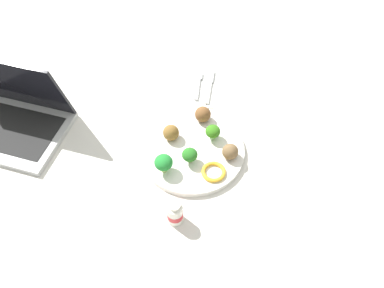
% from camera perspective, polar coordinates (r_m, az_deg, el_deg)
% --- Properties ---
extents(ground_plane, '(4.00, 4.00, 0.00)m').
position_cam_1_polar(ground_plane, '(1.04, 0.00, -1.22)').
color(ground_plane, silver).
extents(plate, '(0.28, 0.28, 0.02)m').
position_cam_1_polar(plate, '(1.03, 0.00, -0.96)').
color(plate, white).
rests_on(plate, ground_plane).
extents(broccoli_floret_back_left, '(0.04, 0.04, 0.04)m').
position_cam_1_polar(broccoli_floret_back_left, '(0.98, -0.54, -1.60)').
color(broccoli_floret_back_left, '#A4C680').
rests_on(broccoli_floret_back_left, plate).
extents(broccoli_floret_mid_left, '(0.04, 0.04, 0.04)m').
position_cam_1_polar(broccoli_floret_mid_left, '(1.03, 3.10, 1.83)').
color(broccoli_floret_mid_left, '#8CC276').
rests_on(broccoli_floret_mid_left, plate).
extents(broccoli_floret_near_rim, '(0.05, 0.05, 0.05)m').
position_cam_1_polar(broccoli_floret_near_rim, '(0.96, -4.22, -2.78)').
color(broccoli_floret_near_rim, '#A6C766').
rests_on(broccoli_floret_near_rim, plate).
extents(meatball_back_left, '(0.04, 0.04, 0.04)m').
position_cam_1_polar(meatball_back_left, '(1.07, 1.62, 4.40)').
color(meatball_back_left, brown).
rests_on(meatball_back_left, plate).
extents(meatball_near_rim, '(0.04, 0.04, 0.04)m').
position_cam_1_polar(meatball_near_rim, '(1.03, -3.12, 1.69)').
color(meatball_near_rim, brown).
rests_on(meatball_near_rim, plate).
extents(meatball_front_right, '(0.04, 0.04, 0.04)m').
position_cam_1_polar(meatball_front_right, '(1.00, 5.67, -1.13)').
color(meatball_front_right, brown).
rests_on(meatball_front_right, plate).
extents(pepper_ring_far_rim, '(0.09, 0.09, 0.01)m').
position_cam_1_polar(pepper_ring_far_rim, '(0.98, 3.21, -4.12)').
color(pepper_ring_far_rim, yellow).
rests_on(pepper_ring_far_rim, plate).
extents(napkin, '(0.18, 0.13, 0.01)m').
position_cam_1_polar(napkin, '(1.20, 1.70, 8.37)').
color(napkin, white).
rests_on(napkin, ground_plane).
extents(fork, '(0.12, 0.02, 0.01)m').
position_cam_1_polar(fork, '(1.20, 0.87, 8.85)').
color(fork, silver).
rests_on(fork, napkin).
extents(knife, '(0.15, 0.02, 0.01)m').
position_cam_1_polar(knife, '(1.20, 2.61, 8.72)').
color(knife, white).
rests_on(knife, napkin).
extents(yogurt_bottle, '(0.04, 0.04, 0.07)m').
position_cam_1_polar(yogurt_bottle, '(0.90, -2.53, -10.18)').
color(yogurt_bottle, white).
rests_on(yogurt_bottle, ground_plane).
extents(laptop, '(0.27, 0.35, 0.21)m').
position_cam_1_polar(laptop, '(1.18, -25.50, 3.62)').
color(laptop, '#B2B2B2').
rests_on(laptop, ground_plane).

